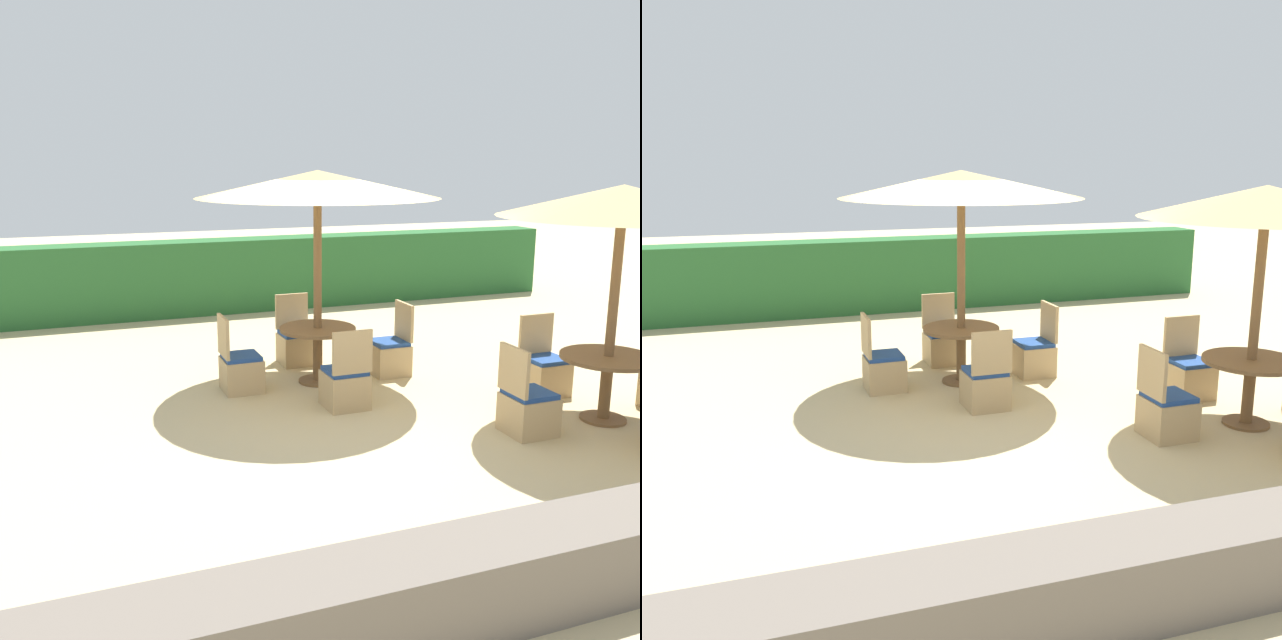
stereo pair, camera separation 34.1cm
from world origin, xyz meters
TOP-DOWN VIEW (x-y plane):
  - ground_plane at (0.00, 0.00)m, footprint 40.00×40.00m
  - hedge_row at (0.00, 5.59)m, footprint 13.00×0.70m
  - stone_border at (0.00, -3.71)m, footprint 10.00×0.56m
  - parasol_front_right at (2.54, -1.29)m, footprint 2.50×2.50m
  - round_table_front_right at (2.54, -1.29)m, footprint 0.99×0.99m
  - patio_chair_front_right_west at (1.53, -1.31)m, footprint 0.46×0.46m
  - patio_chair_front_right_north at (2.49, -0.32)m, footprint 0.46×0.46m
  - parasol_center at (0.13, 1.04)m, footprint 2.91×2.91m
  - round_table_center at (0.13, 1.04)m, footprint 0.94×0.94m
  - patio_chair_center_south at (0.10, 0.05)m, footprint 0.46×0.46m
  - patio_chair_center_east at (1.13, 1.03)m, footprint 0.46×0.46m
  - patio_chair_center_north at (0.15, 1.93)m, footprint 0.46×0.46m
  - patio_chair_center_west at (-0.86, 1.04)m, footprint 0.46×0.46m

SIDE VIEW (x-z plane):
  - ground_plane at x=0.00m, z-range 0.00..0.00m
  - stone_border at x=0.00m, z-range 0.00..0.52m
  - patio_chair_front_right_west at x=1.53m, z-range -0.20..0.73m
  - patio_chair_front_right_north at x=2.49m, z-range -0.20..0.73m
  - patio_chair_center_south at x=0.10m, z-range -0.20..0.73m
  - patio_chair_center_east at x=1.13m, z-range -0.20..0.73m
  - patio_chair_center_north at x=0.15m, z-range -0.20..0.73m
  - patio_chair_center_west at x=-0.86m, z-range -0.20..0.73m
  - round_table_center at x=0.13m, z-range 0.18..0.88m
  - round_table_front_right at x=2.54m, z-range 0.19..0.91m
  - hedge_row at x=0.00m, z-range 0.00..1.31m
  - parasol_front_right at x=2.54m, z-range 1.07..3.56m
  - parasol_center at x=0.13m, z-range 1.13..3.73m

